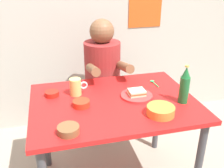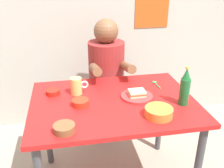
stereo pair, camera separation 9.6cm
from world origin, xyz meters
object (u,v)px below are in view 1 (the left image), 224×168
object	(u,v)px
dining_table	(114,112)
person_seated	(103,65)
stool	(103,105)
beer_bottle	(185,86)
sauce_bowl_chili	(81,103)
plate_orange	(137,96)
beer_mug	(76,87)
sandwich	(137,92)

from	to	relation	value
dining_table	person_seated	xyz separation A→B (m)	(0.06, 0.62, 0.12)
stool	person_seated	bearing A→B (deg)	-90.00
beer_bottle	sauce_bowl_chili	distance (m)	0.68
plate_orange	sauce_bowl_chili	xyz separation A→B (m)	(-0.39, -0.04, 0.02)
beer_mug	sauce_bowl_chili	xyz separation A→B (m)	(0.01, -0.17, -0.04)
stool	beer_bottle	world-z (taller)	beer_bottle
stool	sauce_bowl_chili	bearing A→B (deg)	-113.20
dining_table	stool	bearing A→B (deg)	84.75
plate_orange	beer_mug	xyz separation A→B (m)	(-0.40, 0.13, 0.05)
beer_mug	beer_bottle	distance (m)	0.73
dining_table	plate_orange	world-z (taller)	plate_orange
dining_table	stool	xyz separation A→B (m)	(0.06, 0.63, -0.30)
plate_orange	beer_mug	size ratio (longest dim) A/B	1.75
beer_mug	sauce_bowl_chili	size ratio (longest dim) A/B	1.15
sandwich	stool	bearing A→B (deg)	100.21
beer_mug	sauce_bowl_chili	distance (m)	0.18
sandwich	beer_bottle	bearing A→B (deg)	-29.54
plate_orange	beer_mug	world-z (taller)	beer_mug
sandwich	beer_mug	bearing A→B (deg)	162.08
person_seated	beer_mug	distance (m)	0.55
dining_table	plate_orange	bearing A→B (deg)	6.57
person_seated	stool	bearing A→B (deg)	90.00
beer_bottle	sauce_bowl_chili	xyz separation A→B (m)	(-0.66, 0.11, -0.10)
stool	beer_bottle	size ratio (longest dim) A/B	1.72
stool	beer_mug	distance (m)	0.72
person_seated	plate_orange	size ratio (longest dim) A/B	3.27
sandwich	beer_mug	distance (m)	0.42
plate_orange	sandwich	world-z (taller)	sandwich
stool	beer_mug	size ratio (longest dim) A/B	3.57
stool	dining_table	bearing A→B (deg)	-95.25
beer_mug	dining_table	bearing A→B (deg)	-32.55
dining_table	person_seated	world-z (taller)	person_seated
dining_table	beer_bottle	xyz separation A→B (m)	(0.44, -0.13, 0.21)
stool	beer_bottle	xyz separation A→B (m)	(0.38, -0.76, 0.51)
beer_mug	beer_bottle	xyz separation A→B (m)	(0.67, -0.28, 0.06)
plate_orange	sandwich	xyz separation A→B (m)	(-0.00, 0.00, 0.02)
stool	sandwich	distance (m)	0.75
dining_table	stool	distance (m)	0.70
beer_bottle	dining_table	bearing A→B (deg)	163.04
plate_orange	sandwich	bearing A→B (deg)	165.96
person_seated	beer_mug	size ratio (longest dim) A/B	5.71
beer_bottle	person_seated	bearing A→B (deg)	116.77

